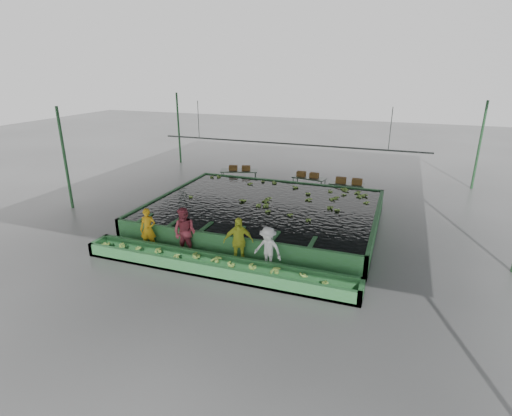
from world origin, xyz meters
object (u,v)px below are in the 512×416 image
(worker_a, at_px, (148,229))
(worker_d, at_px, (268,249))
(packing_table_right, at_px, (346,191))
(box_stack_left, at_px, (240,170))
(box_stack_right, at_px, (349,184))
(packing_table_mid, at_px, (309,185))
(worker_b, at_px, (185,233))
(packing_table_left, at_px, (239,178))
(sorting_trough, at_px, (215,266))
(box_stack_mid, at_px, (308,177))
(flotation_tank, at_px, (264,212))
(worker_c, at_px, (238,242))

(worker_a, height_order, worker_d, worker_a)
(packing_table_right, height_order, box_stack_left, box_stack_left)
(box_stack_left, distance_m, box_stack_right, 6.37)
(packing_table_mid, distance_m, box_stack_left, 4.15)
(box_stack_left, bearing_deg, packing_table_right, -1.26)
(worker_d, bearing_deg, worker_b, -169.44)
(packing_table_left, xyz_separation_m, box_stack_right, (6.40, -0.15, 0.34))
(sorting_trough, relative_size, worker_d, 6.22)
(sorting_trough, xyz_separation_m, box_stack_mid, (0.78, 10.46, 0.59))
(sorting_trough, height_order, worker_d, worker_d)
(sorting_trough, height_order, worker_a, worker_a)
(flotation_tank, distance_m, packing_table_left, 5.92)
(worker_a, distance_m, box_stack_right, 11.11)
(box_stack_right, bearing_deg, worker_b, -117.56)
(box_stack_mid, height_order, box_stack_right, box_stack_right)
(worker_b, height_order, worker_c, worker_b)
(packing_table_mid, bearing_deg, worker_c, -92.07)
(worker_c, xyz_separation_m, worker_d, (1.10, 0.00, -0.10))
(packing_table_mid, bearing_deg, box_stack_left, -175.60)
(packing_table_right, bearing_deg, box_stack_mid, 166.48)
(box_stack_mid, bearing_deg, box_stack_right, -13.15)
(worker_c, bearing_deg, worker_a, 155.11)
(worker_d, distance_m, box_stack_left, 10.45)
(packing_table_right, bearing_deg, worker_c, -105.33)
(packing_table_left, bearing_deg, worker_a, -89.74)
(worker_c, relative_size, packing_table_left, 0.85)
(flotation_tank, distance_m, worker_a, 5.38)
(packing_table_right, height_order, box_stack_right, box_stack_right)
(packing_table_left, height_order, packing_table_right, packing_table_left)
(worker_b, distance_m, packing_table_right, 10.24)
(worker_d, distance_m, packing_table_mid, 9.61)
(box_stack_mid, bearing_deg, box_stack_left, -174.16)
(flotation_tank, height_order, packing_table_left, packing_table_left)
(box_stack_mid, bearing_deg, flotation_tank, -98.26)
(sorting_trough, height_order, box_stack_left, box_stack_left)
(worker_b, bearing_deg, packing_table_right, 64.60)
(worker_b, bearing_deg, sorting_trough, -24.98)
(packing_table_right, bearing_deg, worker_b, -116.99)
(packing_table_mid, relative_size, box_stack_right, 1.35)
(worker_a, bearing_deg, box_stack_right, 37.16)
(worker_b, distance_m, box_stack_right, 10.27)
(sorting_trough, relative_size, packing_table_left, 4.65)
(sorting_trough, distance_m, box_stack_mid, 10.51)
(worker_a, bearing_deg, sorting_trough, -31.90)
(worker_b, relative_size, worker_d, 1.17)
(worker_c, bearing_deg, packing_table_mid, 63.04)
(worker_c, distance_m, packing_table_left, 10.01)
(packing_table_mid, xyz_separation_m, box_stack_mid, (-0.11, 0.09, 0.42))
(worker_b, bearing_deg, worker_a, -178.41)
(worker_d, distance_m, packing_table_right, 9.23)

